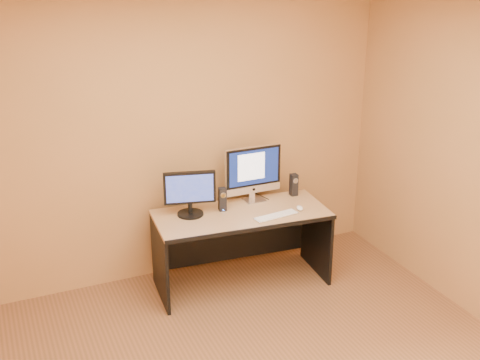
% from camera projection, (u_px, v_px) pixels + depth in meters
% --- Properties ---
extents(walls, '(4.00, 4.00, 2.60)m').
position_uv_depth(walls, '(272.00, 226.00, 3.47)').
color(walls, '#A67043').
rests_on(walls, ground).
extents(desk, '(1.54, 0.77, 0.69)m').
position_uv_depth(desk, '(242.00, 249.00, 5.28)').
color(desk, '#AE7C57').
rests_on(desk, ground).
extents(imac, '(0.53, 0.20, 0.51)m').
position_uv_depth(imac, '(254.00, 174.00, 5.33)').
color(imac, silver).
rests_on(imac, desk).
extents(second_monitor, '(0.49, 0.32, 0.39)m').
position_uv_depth(second_monitor, '(190.00, 194.00, 5.05)').
color(second_monitor, black).
rests_on(second_monitor, desk).
extents(speaker_left, '(0.07, 0.08, 0.20)m').
position_uv_depth(speaker_left, '(222.00, 199.00, 5.18)').
color(speaker_left, black).
rests_on(speaker_left, desk).
extents(speaker_right, '(0.07, 0.07, 0.20)m').
position_uv_depth(speaker_right, '(294.00, 185.00, 5.50)').
color(speaker_right, black).
rests_on(speaker_right, desk).
extents(keyboard, '(0.41, 0.15, 0.02)m').
position_uv_depth(keyboard, '(276.00, 216.00, 5.08)').
color(keyboard, silver).
rests_on(keyboard, desk).
extents(mouse, '(0.08, 0.11, 0.03)m').
position_uv_depth(mouse, '(300.00, 208.00, 5.22)').
color(mouse, white).
rests_on(mouse, desk).
extents(cable_a, '(0.06, 0.20, 0.01)m').
position_uv_depth(cable_a, '(261.00, 196.00, 5.50)').
color(cable_a, black).
rests_on(cable_a, desk).
extents(cable_b, '(0.10, 0.15, 0.01)m').
position_uv_depth(cable_b, '(246.00, 198.00, 5.47)').
color(cable_b, black).
rests_on(cable_b, desk).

